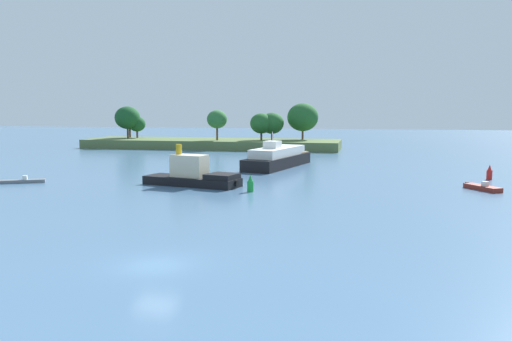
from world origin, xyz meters
The scene contains 8 objects.
ground_plane centered at (0.00, 0.00, 0.00)m, with size 400.00×400.00×0.00m, color #476B8E.
treeline_island centered at (-21.22, 87.66, 2.91)m, with size 57.21×14.53×10.04m.
white_riverboat centered at (-1.50, 52.23, 1.44)m, with size 8.36×17.73×5.54m.
tugboat centered at (-8.00, 30.98, 1.21)m, with size 12.21×6.24×4.81m.
fishing_skiff centered at (-29.28, 28.74, 0.22)m, with size 5.49×3.46×0.90m.
small_motorboat centered at (24.60, 34.25, 0.28)m, with size 3.60×4.63×1.01m.
channel_buoy_red centered at (27.28, 43.79, 0.81)m, with size 0.70×0.70×1.90m.
channel_buoy_green centered at (-0.44, 27.77, 0.81)m, with size 0.70×0.70×1.90m.
Camera 1 is at (11.95, -28.43, 9.18)m, focal length 37.48 mm.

